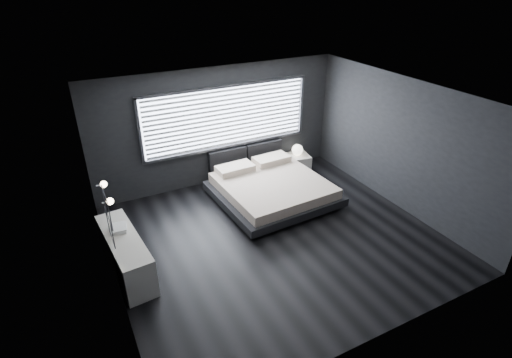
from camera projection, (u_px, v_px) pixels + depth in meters
room at (278, 174)px, 7.20m from camera, size 6.04×6.00×2.80m
window at (227, 117)px, 9.30m from camera, size 4.14×0.09×1.52m
headboard at (246, 155)px, 9.92m from camera, size 1.96×0.16×0.52m
sconce_near at (110, 201)px, 5.98m from camera, size 0.18×0.11×0.11m
sconce_far at (103, 184)px, 6.45m from camera, size 0.18×0.11×0.11m
wall_art_upper at (107, 208)px, 5.35m from camera, size 0.01×0.48×0.48m
wall_art_lower at (110, 227)px, 5.77m from camera, size 0.01×0.48×0.48m
bed at (272, 188)px, 9.01m from camera, size 2.56×2.45×0.63m
nightstand at (296, 162)px, 10.45m from camera, size 0.74×0.65×0.38m
orb_lamp at (297, 150)px, 10.32m from camera, size 0.29×0.29×0.29m
dresser at (126, 254)px, 6.83m from camera, size 0.67×1.84×0.72m
book_stack at (119, 228)px, 6.84m from camera, size 0.32×0.39×0.07m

